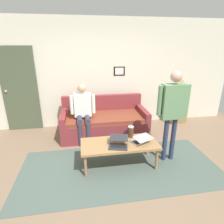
# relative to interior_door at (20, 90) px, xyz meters

# --- Properties ---
(ground_plane) EXTENTS (7.68, 7.68, 0.00)m
(ground_plane) POSITION_rel_interior_door_xyz_m (-2.03, 2.11, -1.02)
(ground_plane) COLOR #7E644F
(area_rug) EXTENTS (3.49, 1.56, 0.01)m
(area_rug) POSITION_rel_interior_door_xyz_m (-2.08, 2.01, -1.02)
(area_rug) COLOR #485750
(area_rug) RESTS_ON ground_plane
(back_wall) EXTENTS (7.04, 0.11, 2.70)m
(back_wall) POSITION_rel_interior_door_xyz_m (-2.03, -0.09, 0.33)
(back_wall) COLOR beige
(back_wall) RESTS_ON ground_plane
(interior_door) EXTENTS (0.82, 0.09, 2.05)m
(interior_door) POSITION_rel_interior_door_xyz_m (0.00, 0.00, 0.00)
(interior_door) COLOR #45503A
(interior_door) RESTS_ON ground_plane
(couch) EXTENTS (1.99, 0.95, 0.88)m
(couch) POSITION_rel_interior_door_xyz_m (-1.97, 0.59, -0.72)
(couch) COLOR maroon
(couch) RESTS_ON ground_plane
(coffee_table) EXTENTS (1.35, 0.59, 0.45)m
(coffee_table) POSITION_rel_interior_door_xyz_m (-2.08, 1.91, -0.62)
(coffee_table) COLOR olive
(coffee_table) RESTS_ON ground_plane
(laptop_left) EXTENTS (0.40, 0.40, 0.13)m
(laptop_left) POSITION_rel_interior_door_xyz_m (-2.46, 1.94, -0.53)
(laptop_left) COLOR silver
(laptop_left) RESTS_ON coffee_table
(laptop_center) EXTENTS (0.39, 0.41, 0.13)m
(laptop_center) POSITION_rel_interior_door_xyz_m (-2.05, 2.00, -0.53)
(laptop_center) COLOR #28282D
(laptop_center) RESTS_ON coffee_table
(french_press) EXTENTS (0.12, 0.10, 0.24)m
(french_press) POSITION_rel_interior_door_xyz_m (-2.33, 1.72, -0.47)
(french_press) COLOR #4C3323
(french_press) RESTS_ON coffee_table
(side_shelf) EXTENTS (0.42, 0.32, 0.72)m
(side_shelf) POSITION_rel_interior_door_xyz_m (-4.08, 0.20, -0.67)
(side_shelf) COLOR olive
(side_shelf) RESTS_ON ground_plane
(flower_vase) EXTENTS (0.11, 0.10, 0.49)m
(flower_vase) POSITION_rel_interior_door_xyz_m (-4.08, 0.20, -0.14)
(flower_vase) COLOR #583A44
(flower_vase) RESTS_ON side_shelf
(person_standing) EXTENTS (0.59, 0.20, 1.68)m
(person_standing) POSITION_rel_interior_door_xyz_m (-3.02, 1.88, 0.05)
(person_standing) COLOR #28324E
(person_standing) RESTS_ON ground_plane
(person_seated) EXTENTS (0.55, 0.51, 1.28)m
(person_seated) POSITION_rel_interior_door_xyz_m (-1.48, 0.82, -0.30)
(person_seated) COLOR #383243
(person_seated) RESTS_ON ground_plane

